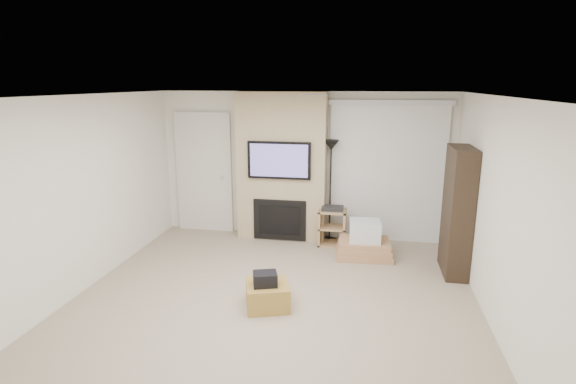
% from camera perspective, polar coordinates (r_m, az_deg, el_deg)
% --- Properties ---
extents(floor, '(5.00, 5.50, 0.00)m').
position_cam_1_polar(floor, '(5.59, -2.25, -14.48)').
color(floor, tan).
rests_on(floor, ground).
extents(ceiling, '(5.00, 5.50, 0.00)m').
position_cam_1_polar(ceiling, '(4.93, -2.53, 12.05)').
color(ceiling, white).
rests_on(ceiling, wall_back).
extents(wall_back, '(5.00, 0.00, 2.50)m').
position_cam_1_polar(wall_back, '(7.76, 2.03, 3.41)').
color(wall_back, white).
rests_on(wall_back, ground).
extents(wall_front, '(5.00, 0.00, 2.50)m').
position_cam_1_polar(wall_front, '(2.71, -15.75, -17.85)').
color(wall_front, white).
rests_on(wall_front, ground).
extents(wall_left, '(0.00, 5.50, 2.50)m').
position_cam_1_polar(wall_left, '(6.15, -25.74, -0.74)').
color(wall_left, white).
rests_on(wall_left, ground).
extents(wall_right, '(0.00, 5.50, 2.50)m').
position_cam_1_polar(wall_right, '(5.20, 25.64, -3.20)').
color(wall_right, white).
rests_on(wall_right, ground).
extents(hvac_vent, '(0.35, 0.18, 0.01)m').
position_cam_1_polar(hvac_vent, '(5.65, 3.35, 12.24)').
color(hvac_vent, silver).
rests_on(hvac_vent, ceiling).
extents(ottoman, '(0.63, 0.63, 0.30)m').
position_cam_1_polar(ottoman, '(5.56, -2.62, -12.93)').
color(ottoman, olive).
rests_on(ottoman, floor).
extents(black_bag, '(0.33, 0.29, 0.16)m').
position_cam_1_polar(black_bag, '(5.42, -2.93, -10.97)').
color(black_bag, black).
rests_on(black_bag, ottoman).
extents(fireplace_wall, '(1.50, 0.47, 2.50)m').
position_cam_1_polar(fireplace_wall, '(7.62, -0.81, 3.11)').
color(fireplace_wall, tan).
rests_on(fireplace_wall, floor).
extents(entry_door, '(1.02, 0.11, 2.14)m').
position_cam_1_polar(entry_door, '(8.21, -10.56, 2.37)').
color(entry_door, silver).
rests_on(entry_door, floor).
extents(vertical_blinds, '(1.98, 0.10, 2.37)m').
position_cam_1_polar(vertical_blinds, '(7.64, 12.45, 3.10)').
color(vertical_blinds, silver).
rests_on(vertical_blinds, floor).
extents(floor_lamp, '(0.26, 0.26, 1.73)m').
position_cam_1_polar(floor_lamp, '(7.43, 5.47, 3.76)').
color(floor_lamp, black).
rests_on(floor_lamp, floor).
extents(av_stand, '(0.45, 0.38, 0.66)m').
position_cam_1_polar(av_stand, '(7.50, 5.64, -4.15)').
color(av_stand, tan).
rests_on(av_stand, floor).
extents(box_stack, '(0.89, 0.70, 0.57)m').
position_cam_1_polar(box_stack, '(7.12, 9.66, -6.38)').
color(box_stack, tan).
rests_on(box_stack, floor).
extents(bookshelf, '(0.30, 0.80, 1.80)m').
position_cam_1_polar(bookshelf, '(6.67, 20.72, -2.33)').
color(bookshelf, black).
rests_on(bookshelf, floor).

